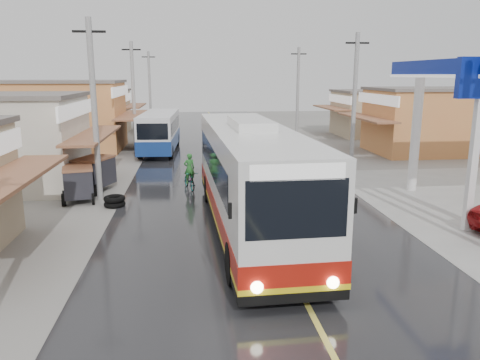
{
  "coord_description": "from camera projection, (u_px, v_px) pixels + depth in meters",
  "views": [
    {
      "loc": [
        -2.79,
        -12.4,
        5.61
      ],
      "look_at": [
        -0.9,
        5.43,
        1.56
      ],
      "focal_mm": 35.0,
      "sensor_mm": 36.0,
      "label": 1
    }
  ],
  "objects": [
    {
      "name": "ground",
      "position": [
        290.0,
        273.0,
        13.55
      ],
      "size": [
        120.0,
        120.0,
        0.0
      ],
      "primitive_type": "plane",
      "color": "slate",
      "rests_on": "ground"
    },
    {
      "name": "road",
      "position": [
        238.0,
        170.0,
        28.09
      ],
      "size": [
        12.0,
        90.0,
        0.02
      ],
      "primitive_type": "cube",
      "color": "black",
      "rests_on": "ground"
    },
    {
      "name": "centre_line",
      "position": [
        238.0,
        170.0,
        28.09
      ],
      "size": [
        0.15,
        90.0,
        0.01
      ],
      "primitive_type": "cube",
      "color": "#D8CC4C",
      "rests_on": "road"
    },
    {
      "name": "shopfronts_left",
      "position": [
        30.0,
        165.0,
        29.67
      ],
      "size": [
        11.0,
        44.0,
        5.2
      ],
      "primitive_type": null,
      "color": "tan",
      "rests_on": "ground"
    },
    {
      "name": "utility_poles_left",
      "position": [
        122.0,
        169.0,
        28.35
      ],
      "size": [
        1.6,
        50.0,
        8.0
      ],
      "primitive_type": null,
      "color": "gray",
      "rests_on": "ground"
    },
    {
      "name": "utility_poles_right",
      "position": [
        351.0,
        168.0,
        28.82
      ],
      "size": [
        1.6,
        36.0,
        8.0
      ],
      "primitive_type": null,
      "color": "gray",
      "rests_on": "ground"
    },
    {
      "name": "coach_bus",
      "position": [
        250.0,
        178.0,
        16.94
      ],
      "size": [
        3.36,
        13.13,
        4.07
      ],
      "rotation": [
        0.0,
        0.0,
        0.04
      ],
      "color": "silver",
      "rests_on": "road"
    },
    {
      "name": "second_bus",
      "position": [
        160.0,
        131.0,
        34.21
      ],
      "size": [
        2.72,
        8.75,
        2.87
      ],
      "rotation": [
        0.0,
        0.0,
        -0.04
      ],
      "color": "silver",
      "rests_on": "road"
    },
    {
      "name": "cyclist",
      "position": [
        190.0,
        177.0,
        23.27
      ],
      "size": [
        1.03,
        1.8,
        1.84
      ],
      "rotation": [
        0.0,
        0.0,
        0.27
      ],
      "color": "black",
      "rests_on": "ground"
    },
    {
      "name": "tricycle_near",
      "position": [
        94.0,
        172.0,
        22.82
      ],
      "size": [
        2.07,
        2.54,
        1.68
      ],
      "rotation": [
        0.0,
        0.0,
        -0.37
      ],
      "color": "#26262D",
      "rests_on": "ground"
    },
    {
      "name": "tricycle_far",
      "position": [
        78.0,
        182.0,
        21.0
      ],
      "size": [
        1.79,
        2.16,
        1.6
      ],
      "rotation": [
        0.0,
        0.0,
        0.22
      ],
      "color": "#26262D",
      "rests_on": "ground"
    },
    {
      "name": "tyre_stack",
      "position": [
        115.0,
        201.0,
        20.28
      ],
      "size": [
        0.93,
        0.93,
        0.48
      ],
      "color": "black",
      "rests_on": "ground"
    }
  ]
}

